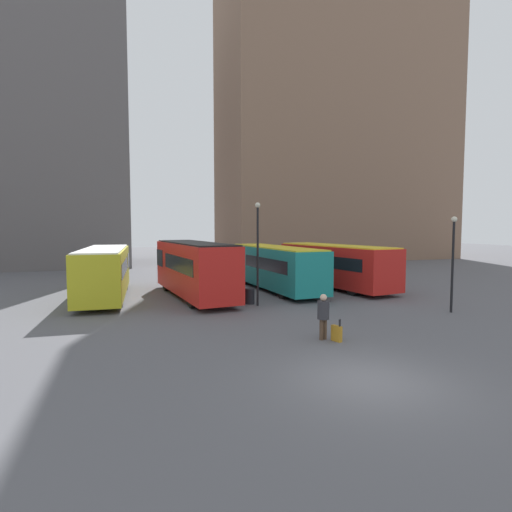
% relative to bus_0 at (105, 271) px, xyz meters
% --- Properties ---
extents(ground_plane, '(160.00, 160.00, 0.00)m').
position_rel_bus_0_xyz_m(ground_plane, '(7.59, -16.11, -1.63)').
color(ground_plane, '#56565B').
extents(building_block_left, '(26.35, 14.22, 29.02)m').
position_rel_bus_0_xyz_m(building_block_left, '(-11.44, 24.61, 12.88)').
color(building_block_left, '#5B5656').
rests_on(building_block_left, ground_plane).
extents(building_block_right, '(30.92, 14.33, 36.70)m').
position_rel_bus_0_xyz_m(building_block_right, '(28.91, 24.61, 16.72)').
color(building_block_right, '#7F604C').
rests_on(building_block_right, ground_plane).
extents(bus_0, '(2.84, 10.06, 3.00)m').
position_rel_bus_0_xyz_m(bus_0, '(0.00, 0.00, 0.00)').
color(bus_0, gold).
rests_on(bus_0, ground_plane).
extents(bus_1, '(3.62, 10.37, 3.34)m').
position_rel_bus_0_xyz_m(bus_1, '(5.11, -1.26, 0.18)').
color(bus_1, red).
rests_on(bus_1, ground_plane).
extents(bus_2, '(3.15, 10.81, 2.94)m').
position_rel_bus_0_xyz_m(bus_2, '(10.84, -0.01, -0.03)').
color(bus_2, '#19847F').
rests_on(bus_2, ground_plane).
extents(bus_3, '(4.18, 10.69, 3.00)m').
position_rel_bus_0_xyz_m(bus_3, '(15.18, -0.35, 0.00)').
color(bus_3, red).
rests_on(bus_3, ground_plane).
extents(traveler, '(0.56, 0.56, 1.73)m').
position_rel_bus_0_xyz_m(traveler, '(8.27, -12.04, -0.60)').
color(traveler, '#4C3828').
rests_on(traveler, ground_plane).
extents(suitcase, '(0.28, 0.46, 0.85)m').
position_rel_bus_0_xyz_m(suitcase, '(8.64, -12.40, -1.33)').
color(suitcase, '#B27A1E').
rests_on(suitcase, ground_plane).
extents(lamp_post_0, '(0.28, 0.28, 5.55)m').
position_rel_bus_0_xyz_m(lamp_post_0, '(7.96, -5.07, 1.64)').
color(lamp_post_0, black).
rests_on(lamp_post_0, ground_plane).
extents(lamp_post_1, '(0.28, 0.28, 4.76)m').
position_rel_bus_0_xyz_m(lamp_post_1, '(16.61, -9.64, 1.23)').
color(lamp_post_1, black).
rests_on(lamp_post_1, ground_plane).
extents(trash_bin, '(0.52, 0.52, 0.85)m').
position_rel_bus_0_xyz_m(trash_bin, '(7.72, -4.43, -1.21)').
color(trash_bin, black).
rests_on(trash_bin, ground_plane).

